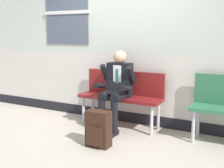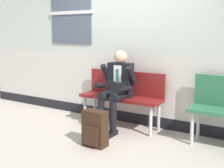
{
  "view_description": "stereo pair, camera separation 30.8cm",
  "coord_description": "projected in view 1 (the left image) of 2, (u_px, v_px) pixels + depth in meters",
  "views": [
    {
      "loc": [
        2.19,
        -3.87,
        1.54
      ],
      "look_at": [
        0.04,
        0.11,
        0.75
      ],
      "focal_mm": 46.78,
      "sensor_mm": 36.0,
      "label": 1
    },
    {
      "loc": [
        2.46,
        -3.71,
        1.54
      ],
      "look_at": [
        0.04,
        0.11,
        0.75
      ],
      "focal_mm": 46.78,
      "sensor_mm": 36.0,
      "label": 2
    }
  ],
  "objects": [
    {
      "name": "bench_with_person",
      "position": [
        122.0,
        93.0,
        4.84
      ],
      "size": [
        1.4,
        0.42,
        0.92
      ],
      "color": "maroon",
      "rests_on": "ground"
    },
    {
      "name": "backpack",
      "position": [
        98.0,
        129.0,
        3.98
      ],
      "size": [
        0.33,
        0.23,
        0.5
      ],
      "color": "#331E14",
      "rests_on": "ground"
    },
    {
      "name": "ground_plane",
      "position": [
        107.0,
        131.0,
        4.64
      ],
      "size": [
        18.0,
        18.0,
        0.0
      ],
      "primitive_type": "plane",
      "color": "#B2A899"
    },
    {
      "name": "station_wall",
      "position": [
        125.0,
        46.0,
        4.99
      ],
      "size": [
        6.82,
        0.17,
        2.67
      ],
      "color": "beige",
      "rests_on": "ground"
    },
    {
      "name": "person_seated",
      "position": [
        116.0,
        87.0,
        4.65
      ],
      "size": [
        0.57,
        0.7,
        1.27
      ],
      "color": "black",
      "rests_on": "ground"
    }
  ]
}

